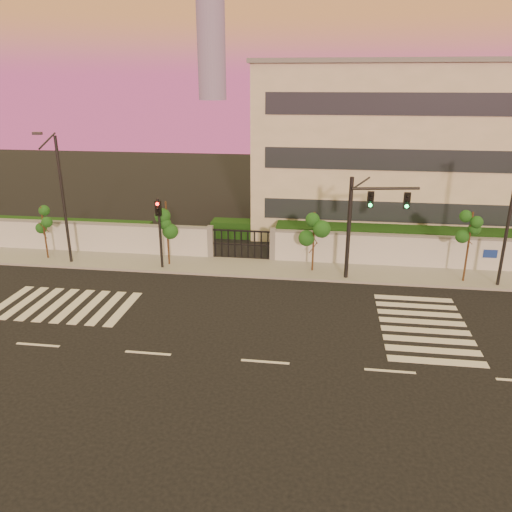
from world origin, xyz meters
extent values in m
plane|color=black|center=(0.00, 0.00, 0.00)|extent=(120.00, 120.00, 0.00)
cube|color=gray|center=(0.00, 10.50, 0.07)|extent=(60.00, 3.00, 0.15)
cube|color=silver|center=(-17.50, 12.00, 1.00)|extent=(25.00, 0.30, 2.00)
cube|color=slate|center=(-17.50, 12.00, 2.06)|extent=(25.00, 0.36, 0.12)
cube|color=slate|center=(-5.00, 12.00, 1.10)|extent=(0.35, 0.35, 2.20)
cube|color=slate|center=(-1.00, 12.00, 1.10)|extent=(0.35, 0.35, 2.20)
cube|color=#14350F|center=(9.00, 14.50, 0.90)|extent=(20.00, 2.00, 1.80)
cube|color=#14350F|center=(-16.00, 14.50, 0.70)|extent=(12.00, 1.80, 1.40)
cube|color=#14350F|center=(-3.00, 17.00, 0.60)|extent=(6.00, 1.50, 1.20)
cube|color=beige|center=(9.00, 22.00, 6.00)|extent=(24.00, 12.00, 12.00)
cube|color=#262D38|center=(9.00, 15.98, 2.50)|extent=(22.00, 0.08, 1.40)
cube|color=#262D38|center=(9.00, 15.98, 6.00)|extent=(22.00, 0.08, 1.40)
cube|color=#262D38|center=(9.00, 15.98, 9.50)|extent=(22.00, 0.08, 1.40)
cube|color=slate|center=(9.00, 22.00, 12.10)|extent=(24.40, 12.40, 0.30)
cube|color=silver|center=(-14.00, 4.00, 0.01)|extent=(0.50, 4.00, 0.02)
cube|color=silver|center=(-13.10, 4.00, 0.01)|extent=(0.50, 4.00, 0.02)
cube|color=silver|center=(-12.20, 4.00, 0.01)|extent=(0.50, 4.00, 0.02)
cube|color=silver|center=(-11.30, 4.00, 0.01)|extent=(0.50, 4.00, 0.02)
cube|color=silver|center=(-10.40, 4.00, 0.01)|extent=(0.50, 4.00, 0.02)
cube|color=silver|center=(-9.50, 4.00, 0.01)|extent=(0.50, 4.00, 0.02)
cube|color=silver|center=(-8.60, 4.00, 0.01)|extent=(0.50, 4.00, 0.02)
cube|color=silver|center=(-7.70, 4.00, 0.01)|extent=(0.50, 4.00, 0.02)
cube|color=silver|center=(7.00, 1.00, 0.01)|extent=(4.00, 0.50, 0.02)
cube|color=silver|center=(7.00, 1.90, 0.01)|extent=(4.00, 0.50, 0.02)
cube|color=silver|center=(7.00, 2.80, 0.01)|extent=(4.00, 0.50, 0.02)
cube|color=silver|center=(7.00, 3.70, 0.01)|extent=(4.00, 0.50, 0.02)
cube|color=silver|center=(7.00, 4.60, 0.01)|extent=(4.00, 0.50, 0.02)
cube|color=silver|center=(7.00, 5.50, 0.01)|extent=(4.00, 0.50, 0.02)
cube|color=silver|center=(7.00, 6.40, 0.01)|extent=(4.00, 0.50, 0.02)
cube|color=silver|center=(7.00, 7.30, 0.01)|extent=(4.00, 0.50, 0.02)
cube|color=silver|center=(-10.00, 0.00, 0.01)|extent=(2.00, 0.15, 0.01)
cube|color=silver|center=(-5.00, 0.00, 0.01)|extent=(2.00, 0.15, 0.01)
cube|color=silver|center=(0.00, 0.00, 0.01)|extent=(2.00, 0.15, 0.01)
cube|color=silver|center=(5.00, 0.00, 0.01)|extent=(2.00, 0.15, 0.01)
cylinder|color=#382314|center=(-15.31, 10.29, 1.75)|extent=(0.11, 0.11, 3.50)
sphere|color=#194714|center=(-15.31, 10.29, 2.80)|extent=(0.99, 0.99, 0.99)
sphere|color=#194714|center=(-15.00, 10.47, 2.27)|extent=(0.76, 0.76, 0.76)
sphere|color=#194714|center=(-15.58, 10.16, 2.45)|extent=(0.72, 0.72, 0.72)
cylinder|color=#382314|center=(-7.25, 10.27, 2.06)|extent=(0.11, 0.11, 4.11)
sphere|color=#194714|center=(-7.25, 10.27, 3.29)|extent=(0.98, 0.98, 0.98)
sphere|color=#194714|center=(-6.94, 10.44, 2.67)|extent=(0.75, 0.75, 0.75)
sphere|color=#194714|center=(-7.52, 10.13, 2.88)|extent=(0.71, 0.71, 0.71)
cylinder|color=#382314|center=(1.58, 10.41, 1.86)|extent=(0.11, 0.11, 3.73)
sphere|color=#194714|center=(1.58, 10.41, 2.98)|extent=(1.03, 1.03, 1.03)
sphere|color=#194714|center=(1.91, 10.60, 2.42)|extent=(0.79, 0.79, 0.79)
sphere|color=#194714|center=(1.30, 10.27, 2.61)|extent=(0.75, 0.75, 0.75)
cylinder|color=#382314|center=(10.14, 9.94, 2.09)|extent=(0.11, 0.11, 4.17)
sphere|color=#194714|center=(10.14, 9.94, 3.34)|extent=(1.00, 1.00, 1.00)
sphere|color=#194714|center=(10.46, 10.13, 2.71)|extent=(0.77, 0.77, 0.77)
sphere|color=#194714|center=(9.86, 9.81, 2.92)|extent=(0.73, 0.73, 0.73)
cylinder|color=black|center=(3.53, 9.57, 2.99)|extent=(0.23, 0.23, 5.98)
cylinder|color=black|center=(5.36, 9.57, 5.40)|extent=(3.64, 0.74, 0.15)
cube|color=black|center=(4.59, 9.52, 4.77)|extent=(0.34, 0.17, 0.87)
sphere|color=#0CF259|center=(4.59, 9.41, 4.50)|extent=(0.19, 0.19, 0.19)
cube|color=black|center=(6.52, 9.52, 4.77)|extent=(0.34, 0.17, 0.87)
sphere|color=#0CF259|center=(6.52, 9.41, 4.50)|extent=(0.19, 0.19, 0.19)
cylinder|color=black|center=(-7.51, 9.68, 2.22)|extent=(0.16, 0.16, 4.43)
cube|color=black|center=(-7.51, 9.63, 3.84)|extent=(0.34, 0.18, 0.89)
sphere|color=red|center=(-7.51, 9.52, 4.12)|extent=(0.20, 0.20, 0.20)
cylinder|color=black|center=(-13.50, 9.84, 3.95)|extent=(0.18, 0.18, 7.89)
cylinder|color=black|center=(-13.50, 8.95, 7.70)|extent=(0.10, 1.89, 0.77)
cube|color=#3F3F44|center=(-13.50, 8.07, 8.19)|extent=(0.49, 0.25, 0.15)
cylinder|color=black|center=(11.89, 9.59, 3.85)|extent=(0.17, 0.17, 7.71)
camera|label=1|loc=(2.10, -17.71, 10.92)|focal=35.00mm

